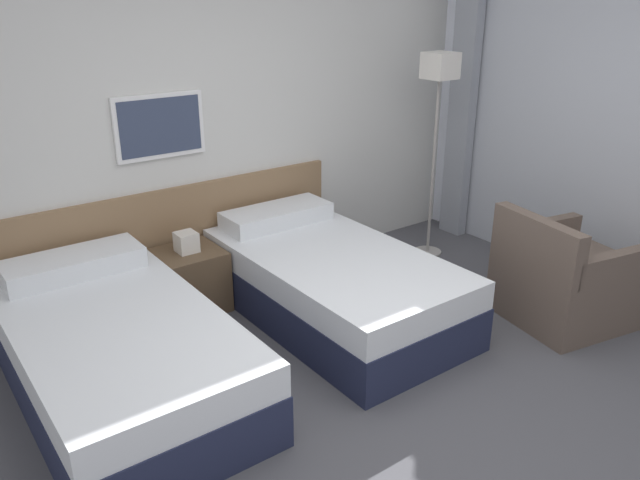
# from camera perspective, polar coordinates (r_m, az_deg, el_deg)

# --- Properties ---
(ground_plane) EXTENTS (16.00, 16.00, 0.00)m
(ground_plane) POSITION_cam_1_polar(r_m,az_deg,el_deg) (3.48, 10.16, -16.52)
(ground_plane) COLOR #47474C
(wall_headboard) EXTENTS (10.00, 0.10, 2.70)m
(wall_headboard) POSITION_cam_1_polar(r_m,az_deg,el_deg) (4.66, -10.06, 11.11)
(wall_headboard) COLOR silver
(wall_headboard) RESTS_ON ground_plane
(bed_near_door) EXTENTS (1.04, 1.90, 0.61)m
(bed_near_door) POSITION_cam_1_polar(r_m,az_deg,el_deg) (3.74, -17.95, -9.77)
(bed_near_door) COLOR #1E233D
(bed_near_door) RESTS_ON ground_plane
(bed_near_window) EXTENTS (1.04, 1.90, 0.61)m
(bed_near_window) POSITION_cam_1_polar(r_m,az_deg,el_deg) (4.35, 1.12, -3.91)
(bed_near_window) COLOR #1E233D
(bed_near_window) RESTS_ON ground_plane
(nightstand) EXTENTS (0.46, 0.43, 0.59)m
(nightstand) POSITION_cam_1_polar(r_m,az_deg,el_deg) (4.54, -11.84, -3.53)
(nightstand) COLOR brown
(nightstand) RESTS_ON ground_plane
(floor_lamp) EXTENTS (0.24, 0.24, 1.70)m
(floor_lamp) POSITION_cam_1_polar(r_m,az_deg,el_deg) (5.18, 10.79, 13.34)
(floor_lamp) COLOR #9E9993
(floor_lamp) RESTS_ON ground_plane
(armchair) EXTENTS (0.95, 0.89, 0.79)m
(armchair) POSITION_cam_1_polar(r_m,az_deg,el_deg) (4.64, 21.63, -3.60)
(armchair) COLOR brown
(armchair) RESTS_ON ground_plane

